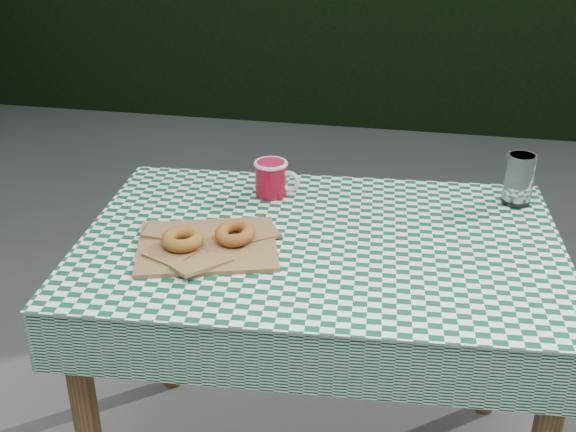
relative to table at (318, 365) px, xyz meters
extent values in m
cube|color=brown|center=(0.00, 0.00, 0.00)|extent=(1.19, 0.84, 0.75)
cube|color=#0B4627|center=(0.00, 0.00, 0.38)|extent=(1.21, 0.86, 0.01)
cube|color=#9B7043|center=(-0.26, -0.09, 0.39)|extent=(0.39, 0.34, 0.02)
torus|color=#97651F|center=(-0.31, -0.12, 0.41)|extent=(0.10, 0.10, 0.03)
torus|color=#A05421|center=(-0.20, -0.07, 0.41)|extent=(0.13, 0.13, 0.03)
cylinder|color=white|center=(0.48, 0.30, 0.45)|extent=(0.10, 0.10, 0.14)
camera|label=1|loc=(0.22, -1.53, 1.21)|focal=44.90mm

